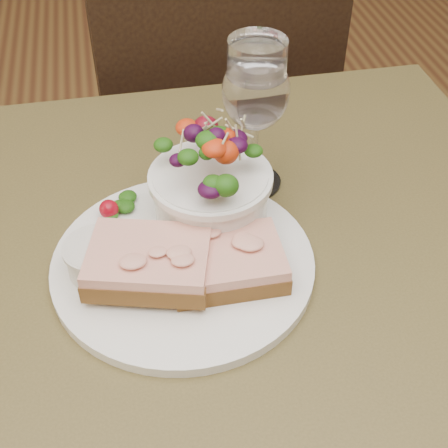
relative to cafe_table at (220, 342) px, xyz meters
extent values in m
cube|color=#483F1E|center=(0.00, 0.00, 0.08)|extent=(0.80, 0.80, 0.04)
cylinder|color=black|center=(0.34, 0.34, -0.29)|extent=(0.05, 0.05, 0.71)
cube|color=black|center=(0.08, 0.68, -0.20)|extent=(0.46, 0.46, 0.04)
cube|color=black|center=(0.10, 0.49, 0.03)|extent=(0.42, 0.08, 0.45)
cube|color=black|center=(0.08, 0.68, -0.42)|extent=(0.40, 0.40, 0.45)
cylinder|color=white|center=(-0.03, 0.03, 0.11)|extent=(0.28, 0.28, 0.01)
cube|color=#482B13|center=(0.01, 0.00, 0.12)|extent=(0.11, 0.08, 0.02)
cube|color=#FFEEC1|center=(0.01, 0.00, 0.14)|extent=(0.11, 0.08, 0.01)
cube|color=#482B13|center=(-0.07, 0.01, 0.13)|extent=(0.14, 0.12, 0.02)
cube|color=#FFEEC1|center=(-0.07, 0.01, 0.15)|extent=(0.14, 0.12, 0.01)
cylinder|color=silver|center=(-0.12, 0.03, 0.13)|extent=(0.06, 0.06, 0.04)
cylinder|color=brown|center=(-0.12, 0.03, 0.15)|extent=(0.05, 0.05, 0.01)
cylinder|color=white|center=(0.01, 0.09, 0.14)|extent=(0.13, 0.13, 0.06)
ellipsoid|color=#13370A|center=(0.01, 0.09, 0.20)|extent=(0.11, 0.11, 0.06)
ellipsoid|color=#13370A|center=(-0.09, 0.12, 0.12)|extent=(0.04, 0.04, 0.01)
sphere|color=maroon|center=(-0.10, 0.11, 0.12)|extent=(0.02, 0.02, 0.02)
cylinder|color=white|center=(0.07, 0.16, 0.10)|extent=(0.07, 0.07, 0.00)
cylinder|color=white|center=(0.07, 0.16, 0.15)|extent=(0.01, 0.01, 0.09)
ellipsoid|color=white|center=(0.07, 0.16, 0.23)|extent=(0.08, 0.08, 0.09)
camera|label=1|loc=(-0.08, -0.43, 0.58)|focal=50.00mm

